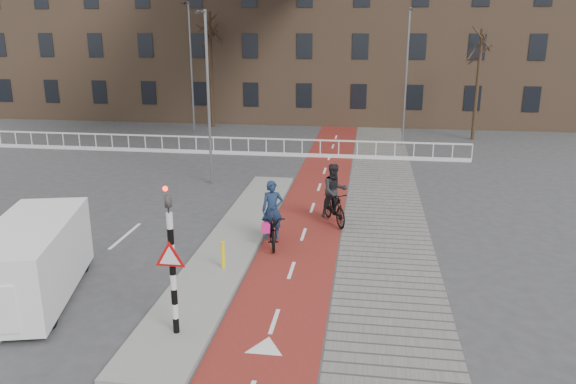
# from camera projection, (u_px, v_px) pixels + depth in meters

# --- Properties ---
(ground) EXTENTS (120.00, 120.00, 0.00)m
(ground) POSITION_uv_depth(u_px,v_px,m) (224.00, 298.00, 14.68)
(ground) COLOR #38383A
(ground) RESTS_ON ground
(bike_lane) EXTENTS (2.50, 60.00, 0.01)m
(bike_lane) POSITION_uv_depth(u_px,v_px,m) (317.00, 193.00, 23.97)
(bike_lane) COLOR maroon
(bike_lane) RESTS_ON ground
(sidewalk) EXTENTS (3.00, 60.00, 0.01)m
(sidewalk) POSITION_uv_depth(u_px,v_px,m) (383.00, 196.00, 23.59)
(sidewalk) COLOR slate
(sidewalk) RESTS_ON ground
(curb_island) EXTENTS (1.80, 16.00, 0.12)m
(curb_island) POSITION_uv_depth(u_px,v_px,m) (234.00, 240.00, 18.56)
(curb_island) COLOR gray
(curb_island) RESTS_ON ground
(traffic_signal) EXTENTS (0.80, 0.80, 3.68)m
(traffic_signal) POSITION_uv_depth(u_px,v_px,m) (172.00, 257.00, 12.29)
(traffic_signal) COLOR black
(traffic_signal) RESTS_ON curb_island
(bollard) EXTENTS (0.12, 0.12, 0.81)m
(bollard) POSITION_uv_depth(u_px,v_px,m) (223.00, 255.00, 16.18)
(bollard) COLOR yellow
(bollard) RESTS_ON curb_island
(cyclist_near) EXTENTS (1.18, 2.19, 2.14)m
(cyclist_near) POSITION_uv_depth(u_px,v_px,m) (272.00, 224.00, 18.12)
(cyclist_near) COLOR black
(cyclist_near) RESTS_ON bike_lane
(cyclist_far) EXTENTS (1.40, 2.13, 2.20)m
(cyclist_far) POSITION_uv_depth(u_px,v_px,m) (334.00, 199.00, 20.08)
(cyclist_far) COLOR black
(cyclist_far) RESTS_ON bike_lane
(van) EXTENTS (3.00, 5.03, 2.03)m
(van) POSITION_uv_depth(u_px,v_px,m) (32.00, 260.00, 14.41)
(van) COLOR white
(van) RESTS_ON ground
(railing) EXTENTS (28.00, 0.10, 0.99)m
(railing) POSITION_uv_depth(u_px,v_px,m) (214.00, 149.00, 31.43)
(railing) COLOR silver
(railing) RESTS_ON ground
(townhouse_row) EXTENTS (46.00, 10.00, 15.90)m
(townhouse_row) POSITION_uv_depth(u_px,v_px,m) (287.00, 14.00, 43.29)
(townhouse_row) COLOR #7F6047
(townhouse_row) RESTS_ON ground
(tree_mid) EXTENTS (0.29, 0.29, 7.87)m
(tree_mid) POSITION_uv_depth(u_px,v_px,m) (211.00, 71.00, 39.12)
(tree_mid) COLOR black
(tree_mid) RESTS_ON ground
(tree_right) EXTENTS (0.22, 0.22, 6.77)m
(tree_right) POSITION_uv_depth(u_px,v_px,m) (477.00, 86.00, 34.65)
(tree_right) COLOR black
(tree_right) RESTS_ON ground
(streetlight_near) EXTENTS (0.12, 0.12, 7.55)m
(streetlight_near) POSITION_uv_depth(u_px,v_px,m) (209.00, 100.00, 24.39)
(streetlight_near) COLOR slate
(streetlight_near) RESTS_ON ground
(streetlight_left) EXTENTS (0.12, 0.12, 8.43)m
(streetlight_left) POSITION_uv_depth(u_px,v_px,m) (192.00, 69.00, 36.98)
(streetlight_left) COLOR slate
(streetlight_left) RESTS_ON ground
(streetlight_right) EXTENTS (0.12, 0.12, 7.94)m
(streetlight_right) POSITION_uv_depth(u_px,v_px,m) (406.00, 78.00, 32.81)
(streetlight_right) COLOR slate
(streetlight_right) RESTS_ON ground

